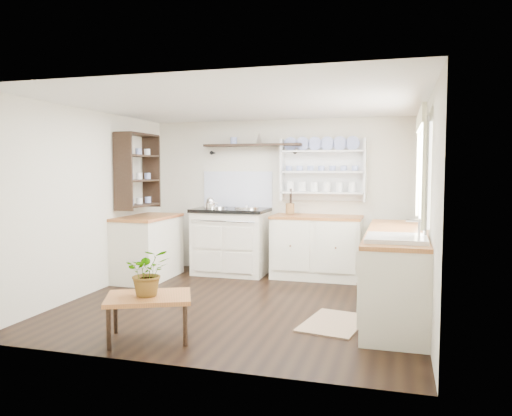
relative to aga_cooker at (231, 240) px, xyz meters
The scene contains 19 objects.
floor 1.78m from the aga_cooker, 66.64° to the right, with size 4.00×3.80×0.01m, color black.
wall_back 1.00m from the aga_cooker, 25.97° to the left, with size 4.00×0.02×2.30m, color beige.
wall_right 3.17m from the aga_cooker, 30.38° to the right, with size 0.02×3.80×2.30m, color beige.
wall_left 2.15m from the aga_cooker, 130.10° to the right, with size 0.02×3.80×2.30m, color beige.
ceiling 2.48m from the aga_cooker, 66.64° to the right, with size 4.00×3.80×0.01m, color white.
window 3.17m from the aga_cooker, 28.39° to the right, with size 0.08×1.55×1.22m.
aga_cooker is the anchor object (origin of this frame).
back_cabinets 1.28m from the aga_cooker, ahead, with size 1.27×0.63×0.90m.
right_cabinets 2.80m from the aga_cooker, 31.72° to the right, with size 0.62×2.43×0.90m.
belfast_sink 3.27m from the aga_cooker, 43.02° to the right, with size 0.55×0.60×0.45m.
left_cabinets 1.22m from the aga_cooker, 146.76° to the right, with size 0.62×1.13×0.90m.
plate_rack 1.72m from the aga_cooker, 12.47° to the left, with size 1.20×0.22×0.90m.
high_shelf 1.45m from the aga_cooker, 36.72° to the left, with size 1.50×0.29×0.16m.
left_shelving 1.70m from the aga_cooker, 150.04° to the right, with size 0.28×0.80×1.05m, color black.
kettle 0.62m from the aga_cooker, 156.85° to the right, with size 0.17×0.17×0.21m, color silver, non-canonical shape.
utensil_crock 1.00m from the aga_cooker, ahead, with size 0.13×0.13×0.15m, color brown.
center_table 2.98m from the aga_cooker, 85.93° to the right, with size 0.91×0.80×0.41m.
potted_plant 2.98m from the aga_cooker, 85.93° to the right, with size 0.39×0.34×0.43m, color #3F7233.
floor_rug 2.75m from the aga_cooker, 48.71° to the right, with size 0.55×0.85×0.02m, color #8E7452.
Camera 1 is at (1.70, -5.43, 1.56)m, focal length 35.00 mm.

